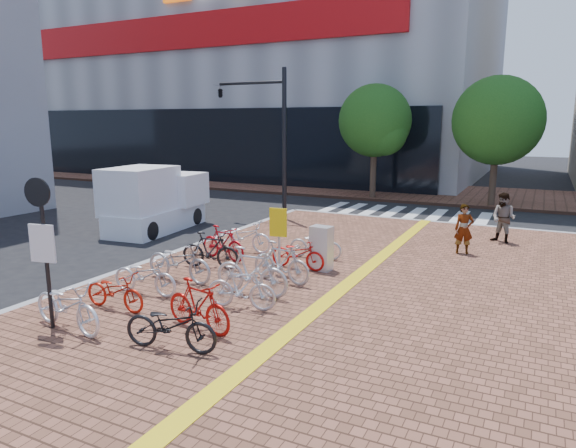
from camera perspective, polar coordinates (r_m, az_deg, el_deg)
The scene contains 27 objects.
ground at distance 11.72m, azimuth -7.23°, elevation -9.53°, with size 120.00×120.00×0.00m, color black.
kerb_north at distance 21.69m, azimuth 17.66°, elevation -0.05°, with size 14.00×0.25×0.15m, color gray.
far_sidewalk at distance 30.96m, azimuth 14.82°, elevation 3.37°, with size 70.00×8.00×0.15m, color brown.
department_store at distance 47.64m, azimuth -2.00°, elevation 23.21°, with size 36.00×24.27×28.00m.
crosswalk at distance 24.11m, azimuth 12.54°, elevation 1.14°, with size 7.50×4.00×0.01m.
street_trees at distance 26.55m, azimuth 24.51°, elevation 10.21°, with size 16.20×4.60×6.35m.
bike_0 at distance 10.92m, azimuth -23.33°, elevation -8.28°, with size 0.68×1.95×1.02m, color white.
bike_1 at distance 11.76m, azimuth -18.68°, elevation -7.05°, with size 0.55×1.59×0.83m, color red.
bike_2 at distance 12.54m, azimuth -15.62°, elevation -5.51°, with size 0.61×1.75×0.92m, color silver.
bike_3 at distance 13.34m, azimuth -11.99°, elevation -4.06°, with size 0.69×1.99×1.05m, color #A4A5A9.
bike_4 at distance 14.34m, azimuth -8.65°, elevation -2.90°, with size 0.48×1.70×1.02m, color black.
bike_5 at distance 15.17m, azimuth -7.25°, elevation -2.11°, with size 0.47×1.68×1.01m, color #AD0C15.
bike_6 at distance 16.05m, azimuth -4.97°, elevation -1.35°, with size 0.65×1.88×0.99m, color white.
bike_7 at distance 9.47m, azimuth -12.90°, elevation -10.91°, with size 0.62×1.77×0.93m, color black.
bike_8 at distance 10.19m, azimuth -9.93°, elevation -8.90°, with size 0.48×1.69×1.02m, color #AD110C.
bike_9 at distance 11.19m, azimuth -5.22°, elevation -7.08°, with size 0.45×1.59×0.96m, color silver.
bike_10 at distance 12.02m, azimuth -4.09°, elevation -5.28°, with size 0.54×1.91×1.15m, color silver.
bike_11 at distance 12.96m, azimuth -0.78°, elevation -4.26°, with size 0.49×1.73×1.04m, color #A9A8AD.
bike_12 at distance 14.17m, azimuth 1.09°, elevation -3.30°, with size 0.57×1.63×0.85m, color #BB100D.
bike_13 at distance 15.25m, azimuth 3.07°, elevation -2.26°, with size 0.57×1.62×0.85m, color #B3B3B8.
pedestrian_a at distance 16.60m, azimuth 18.96°, elevation -0.54°, with size 0.56×0.37×1.54m, color gray.
pedestrian_b at distance 18.57m, azimuth 22.83°, elevation 0.62°, with size 0.82×0.64×1.68m, color #535C69.
utility_box at distance 14.02m, azimuth 3.72°, elevation -2.70°, with size 0.56×0.41×1.22m, color silver.
yellow_sign at distance 13.58m, azimuth -1.05°, elevation -0.48°, with size 0.48×0.14×1.77m.
notice_sign at distance 10.82m, azimuth -25.62°, elevation -1.12°, with size 0.55×0.18×2.98m.
traffic_light_pole at distance 21.83m, azimuth -3.80°, elevation 11.88°, with size 3.29×1.27×6.12m.
box_truck at distance 20.36m, azimuth -14.62°, elevation 2.53°, with size 2.28×4.47×2.49m.
Camera 1 is at (6.14, -9.07, 4.15)m, focal length 32.00 mm.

